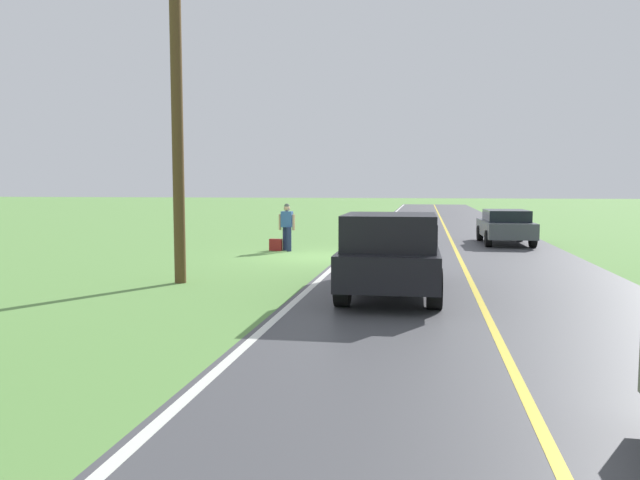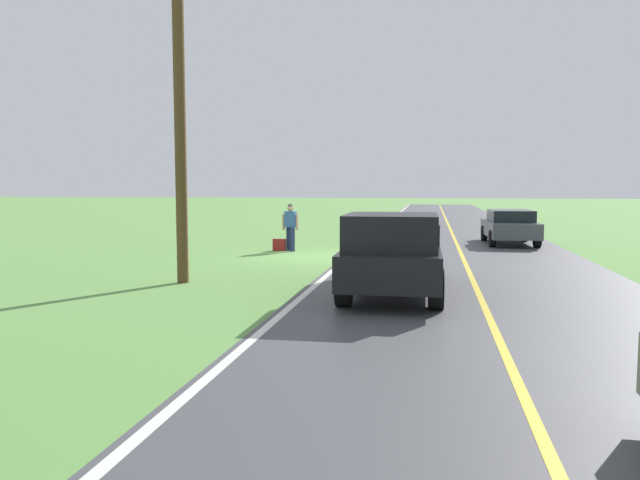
% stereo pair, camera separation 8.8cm
% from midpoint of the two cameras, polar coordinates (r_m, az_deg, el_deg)
% --- Properties ---
extents(ground_plane, '(200.00, 200.00, 0.00)m').
position_cam_midpoint_polar(ground_plane, '(20.77, 0.21, -1.56)').
color(ground_plane, '#609347').
extents(road_surface, '(7.93, 120.00, 0.00)m').
position_cam_midpoint_polar(road_surface, '(20.49, 13.32, -1.78)').
color(road_surface, '#47474C').
rests_on(road_surface, ground).
extents(lane_edge_line, '(0.16, 117.60, 0.00)m').
position_cam_midpoint_polar(lane_edge_line, '(20.63, 2.76, -1.59)').
color(lane_edge_line, silver).
rests_on(lane_edge_line, ground).
extents(lane_centre_line, '(0.14, 117.60, 0.00)m').
position_cam_midpoint_polar(lane_centre_line, '(20.49, 13.32, -1.77)').
color(lane_centre_line, gold).
rests_on(lane_centre_line, ground).
extents(hitchhiker_walking, '(0.62, 0.53, 1.75)m').
position_cam_midpoint_polar(hitchhiker_walking, '(22.59, -2.63, 1.47)').
color(hitchhiker_walking, navy).
rests_on(hitchhiker_walking, ground).
extents(suitcase_carried, '(0.47, 0.23, 0.44)m').
position_cam_midpoint_polar(suitcase_carried, '(22.70, -3.69, -0.44)').
color(suitcase_carried, maroon).
rests_on(suitcase_carried, ground).
extents(pickup_truck_passing, '(2.15, 5.42, 1.82)m').
position_cam_midpoint_polar(pickup_truck_passing, '(13.50, 7.01, -1.05)').
color(pickup_truck_passing, black).
rests_on(pickup_truck_passing, ground).
extents(sedan_near_oncoming, '(2.03, 4.45, 1.41)m').
position_cam_midpoint_polar(sedan_near_oncoming, '(26.40, 17.30, 1.27)').
color(sedan_near_oncoming, '#4C5156').
rests_on(sedan_near_oncoming, ground).
extents(utility_pole_roadside, '(0.28, 0.28, 7.94)m').
position_cam_midpoint_polar(utility_pole_roadside, '(15.51, -12.72, 10.76)').
color(utility_pole_roadside, brown).
rests_on(utility_pole_roadside, ground).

